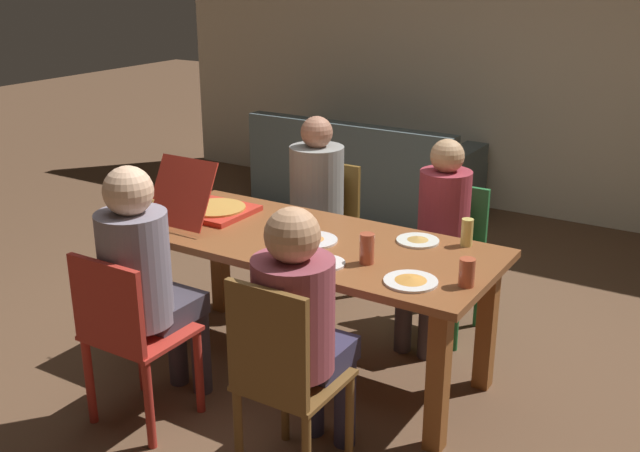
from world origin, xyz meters
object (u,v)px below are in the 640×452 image
person_0 (144,273)px  drinking_glass_2 (467,272)px  person_1 (313,197)px  chair_3 (282,376)px  plate_2 (418,240)px  dining_table (310,259)px  chair_0 (128,334)px  chair_2 (447,251)px  plate_1 (313,240)px  chair_1 (323,229)px  person_3 (300,319)px  pizza_box_0 (211,208)px  drinking_glass_1 (367,249)px  plate_0 (324,263)px  person_2 (438,227)px  drinking_glass_3 (150,211)px  couch (364,175)px  plate_3 (411,280)px  drinking_glass_0 (467,232)px

person_0 → drinking_glass_2: size_ratio=9.85×
person_1 → chair_3: person_1 is taller
plate_2 → person_0: bearing=-132.2°
drinking_glass_2 → dining_table: bearing=171.4°
chair_0 → dining_table: bearing=64.5°
chair_2 → plate_1: bearing=-113.9°
chair_3 → plate_2: bearing=86.3°
chair_1 → person_3: person_3 is taller
chair_0 → chair_1: bearing=90.0°
person_1 → plate_1: (0.46, -0.73, 0.04)m
chair_0 → person_3: person_3 is taller
pizza_box_0 → drinking_glass_1: (1.08, -0.15, 0.02)m
person_3 → plate_0: 0.52m
chair_0 → plate_1: size_ratio=3.49×
chair_0 → person_2: 1.83m
person_3 → plate_2: person_3 is taller
person_1 → drinking_glass_3: (-0.45, -0.96, 0.10)m
person_2 → plate_2: (0.07, -0.45, 0.08)m
plate_2 → couch: (-1.62, 2.43, -0.48)m
chair_1 → plate_2: (0.92, -0.58, 0.29)m
plate_3 → drinking_glass_2: drinking_glass_2 is taller
person_3 → pizza_box_0: bearing=145.3°
dining_table → chair_1: size_ratio=2.20×
plate_3 → dining_table: bearing=161.2°
chair_0 → pizza_box_0: size_ratio=1.57×
dining_table → person_0: person_0 is taller
person_0 → couch: 3.55m
person_3 → plate_1: size_ratio=4.81×
pizza_box_0 → drinking_glass_1: bearing=-8.1°
chair_1 → drinking_glass_2: size_ratio=6.91×
chair_0 → drinking_glass_1: 1.18m
chair_0 → plate_0: bearing=43.8°
couch → plate_1: bearing=-66.8°
dining_table → chair_0: size_ratio=2.22×
plate_0 → drinking_glass_0: (0.48, 0.59, 0.06)m
person_0 → drinking_glass_2: bearing=25.1°
person_0 → drinking_glass_0: 1.60m
plate_0 → plate_3: plate_3 is taller
chair_1 → drinking_glass_0: 1.31m
chair_0 → plate_3: size_ratio=3.60×
pizza_box_0 → chair_3: bearing=-39.3°
chair_0 → person_0: (0.00, 0.14, 0.25)m
dining_table → couch: couch is taller
chair_0 → drinking_glass_2: 1.58m
person_0 → couch: size_ratio=0.65×
chair_3 → couch: bearing=113.5°
drinking_glass_1 → couch: size_ratio=0.08×
person_1 → pizza_box_0: (-0.25, -0.69, 0.08)m
person_3 → drinking_glass_2: bearing=51.2°
chair_3 → drinking_glass_1: 0.80m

